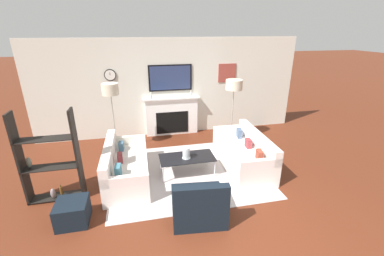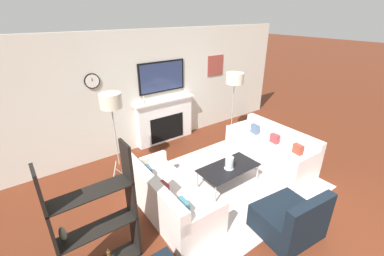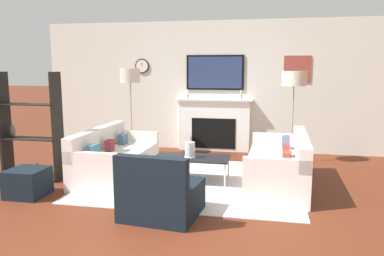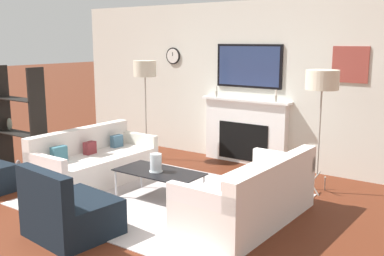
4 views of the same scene
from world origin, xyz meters
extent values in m
cube|color=silver|center=(0.00, 4.67, 1.35)|extent=(7.47, 0.07, 2.70)
cube|color=white|center=(0.00, 4.56, 0.53)|extent=(1.49, 0.16, 1.06)
cube|color=black|center=(0.00, 4.47, 0.38)|extent=(0.92, 0.01, 0.64)
cube|color=white|center=(0.00, 4.54, 1.08)|extent=(1.61, 0.22, 0.04)
cylinder|color=#B2AD9E|center=(-0.56, 4.51, 1.15)|extent=(0.04, 0.04, 0.10)
cylinder|color=white|center=(-0.56, 4.51, 1.25)|extent=(0.03, 0.03, 0.09)
cylinder|color=#B2AD9E|center=(0.56, 4.51, 1.15)|extent=(0.04, 0.04, 0.10)
cylinder|color=white|center=(0.56, 4.51, 1.25)|extent=(0.03, 0.03, 0.09)
cube|color=black|center=(0.00, 4.63, 1.64)|extent=(1.20, 0.04, 0.72)
cube|color=navy|center=(0.00, 4.61, 1.64)|extent=(1.12, 0.01, 0.65)
cylinder|color=black|center=(-1.58, 4.62, 1.78)|extent=(0.31, 0.02, 0.31)
cylinder|color=silver|center=(-1.58, 4.61, 1.78)|extent=(0.26, 0.00, 0.26)
cube|color=black|center=(-1.58, 4.61, 1.81)|extent=(0.01, 0.00, 0.07)
cube|color=#983F36|center=(1.65, 4.63, 1.72)|extent=(0.53, 0.02, 0.53)
cube|color=beige|center=(0.00, 2.32, 0.01)|extent=(3.20, 2.67, 0.01)
cube|color=silver|center=(-1.25, 2.32, 0.21)|extent=(0.84, 1.86, 0.42)
cube|color=silver|center=(-1.58, 2.32, 0.60)|extent=(0.19, 1.85, 0.36)
cube|color=silver|center=(-1.24, 3.19, 0.51)|extent=(0.82, 0.11, 0.18)
cube|color=silver|center=(-1.26, 1.45, 0.51)|extent=(0.82, 0.11, 0.18)
cube|color=#3E6077|center=(-1.36, 2.87, 0.51)|extent=(0.11, 0.19, 0.19)
cube|color=maroon|center=(-1.37, 2.32, 0.51)|extent=(0.11, 0.19, 0.18)
cube|color=#3B6E7F|center=(-1.38, 1.77, 0.52)|extent=(0.11, 0.22, 0.22)
cube|color=silver|center=(1.25, 2.32, 0.23)|extent=(0.90, 1.92, 0.46)
cube|color=silver|center=(1.59, 2.31, 0.62)|extent=(0.22, 1.90, 0.32)
cube|color=silver|center=(1.22, 1.42, 0.55)|extent=(0.84, 0.13, 0.18)
cube|color=silver|center=(1.28, 3.22, 0.55)|extent=(0.84, 0.13, 0.18)
cube|color=brown|center=(1.36, 1.75, 0.55)|extent=(0.13, 0.21, 0.20)
cube|color=brown|center=(1.38, 2.32, 0.55)|extent=(0.11, 0.20, 0.19)
cube|color=#495D79|center=(1.39, 2.88, 0.56)|extent=(0.13, 0.22, 0.21)
cube|color=black|center=(-0.10, 0.92, 0.20)|extent=(0.92, 0.87, 0.40)
cube|color=black|center=(-0.14, 0.60, 0.59)|extent=(0.85, 0.23, 0.39)
cube|color=black|center=(-0.02, 2.26, 0.39)|extent=(1.15, 0.59, 0.02)
cylinder|color=#B7B7BC|center=(-0.55, 2.01, 0.19)|extent=(0.02, 0.02, 0.38)
cylinder|color=#B7B7BC|center=(0.52, 2.01, 0.19)|extent=(0.02, 0.02, 0.38)
cylinder|color=#B7B7BC|center=(-0.55, 2.52, 0.19)|extent=(0.02, 0.02, 0.38)
cylinder|color=#B7B7BC|center=(0.52, 2.52, 0.19)|extent=(0.02, 0.02, 0.38)
cylinder|color=silver|center=(-0.04, 2.23, 0.51)|extent=(0.15, 0.15, 0.24)
cylinder|color=silver|center=(-0.04, 2.23, 0.46)|extent=(0.08, 0.08, 0.13)
cylinder|color=silver|center=(-0.04, 2.23, 0.40)|extent=(0.18, 0.18, 0.01)
cylinder|color=#9E998E|center=(-1.44, 3.81, 0.13)|extent=(0.09, 0.23, 0.27)
cylinder|color=#9E998E|center=(-1.63, 3.86, 0.13)|extent=(0.17, 0.19, 0.27)
cylinder|color=#9E998E|center=(-1.57, 3.67, 0.13)|extent=(0.23, 0.07, 0.27)
cylinder|color=#9E998E|center=(-1.54, 3.78, 0.86)|extent=(0.02, 0.02, 1.19)
cylinder|color=beige|center=(-1.54, 3.78, 1.59)|extent=(0.39, 0.39, 0.27)
cylinder|color=#9E998E|center=(1.65, 3.81, 0.13)|extent=(0.09, 0.23, 0.27)
cylinder|color=#9E998E|center=(1.46, 3.86, 0.13)|extent=(0.17, 0.19, 0.27)
cylinder|color=#9E998E|center=(1.52, 3.67, 0.13)|extent=(0.23, 0.07, 0.27)
cylinder|color=#9E998E|center=(1.54, 3.78, 0.84)|extent=(0.02, 0.02, 1.16)
cylinder|color=beige|center=(1.54, 3.78, 1.55)|extent=(0.44, 0.44, 0.26)
cube|color=black|center=(-2.96, 1.95, 0.84)|extent=(0.04, 0.28, 1.68)
cube|color=black|center=(-2.05, 1.95, 0.84)|extent=(0.04, 0.28, 1.68)
cube|color=black|center=(-2.50, 1.95, 0.03)|extent=(0.95, 0.28, 0.02)
cube|color=black|center=(-2.50, 1.95, 0.65)|extent=(0.95, 0.28, 0.01)
cube|color=black|center=(-2.50, 1.95, 1.18)|extent=(0.95, 0.28, 0.02)
ellipsoid|color=slate|center=(-2.86, 2.00, 0.75)|extent=(0.08, 0.08, 0.20)
cylinder|color=brown|center=(-2.43, 1.95, 0.13)|extent=(0.05, 0.05, 0.18)
cylinder|color=brown|center=(-2.43, 1.95, 0.24)|extent=(0.02, 0.02, 0.05)
ellipsoid|color=gray|center=(-2.57, 1.91, 0.13)|extent=(0.09, 0.09, 0.19)
cube|color=black|center=(-2.09, 1.21, 0.19)|extent=(0.48, 0.48, 0.38)
camera|label=1|loc=(-0.95, -2.43, 2.92)|focal=24.00mm
camera|label=2|loc=(-2.95, -0.58, 3.04)|focal=24.00mm
camera|label=3|loc=(1.07, -3.17, 1.73)|focal=35.00mm
camera|label=4|loc=(3.55, -2.06, 2.06)|focal=42.00mm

